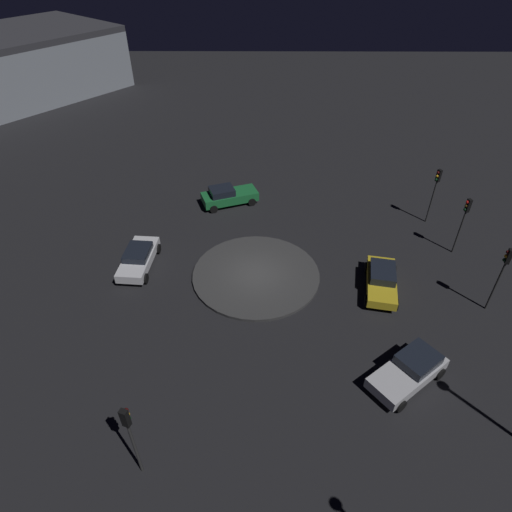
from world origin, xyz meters
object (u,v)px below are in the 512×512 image
object	(u,v)px
car_yellow	(382,280)
traffic_light_south	(503,268)
traffic_light_west	(130,430)
car_white	(138,258)
car_silver	(410,370)
traffic_light_southeast	(436,186)
car_green	(228,196)
traffic_light_south_near	(464,216)

from	to	relation	value
car_yellow	traffic_light_south	bearing A→B (deg)	85.00
traffic_light_west	car_yellow	bearing A→B (deg)	-27.02
car_white	traffic_light_south	world-z (taller)	traffic_light_south
car_silver	traffic_light_southeast	xyz separation A→B (m)	(14.33, -5.18, 2.34)
car_green	traffic_light_west	distance (m)	21.71
traffic_light_south	car_silver	bearing A→B (deg)	52.17
traffic_light_south	car_white	bearing A→B (deg)	1.84
traffic_light_southeast	traffic_light_south_near	bearing A→B (deg)	74.43
traffic_light_southeast	car_yellow	bearing A→B (deg)	29.64
traffic_light_southeast	car_white	bearing A→B (deg)	-11.52
traffic_light_southeast	traffic_light_south_near	size ratio (longest dim) A/B	1.03
car_white	traffic_light_south	distance (m)	21.89
car_silver	traffic_light_south	bearing A→B (deg)	-176.94
car_yellow	traffic_light_west	world-z (taller)	traffic_light_west
car_green	traffic_light_south_near	distance (m)	17.20
car_silver	traffic_light_south_near	distance (m)	12.30
car_silver	car_yellow	xyz separation A→B (m)	(6.77, -0.08, -0.00)
traffic_light_west	traffic_light_south_near	distance (m)	23.81
traffic_light_west	traffic_light_south_near	world-z (taller)	traffic_light_west
traffic_light_southeast	traffic_light_south_near	xyz separation A→B (m)	(-3.77, -0.72, -0.09)
traffic_light_southeast	traffic_light_south	world-z (taller)	traffic_light_south
traffic_light_south	traffic_light_west	xyz separation A→B (m)	(-9.74, 18.40, 0.03)
traffic_light_south	traffic_light_south_near	bearing A→B (deg)	-77.18
traffic_light_south	traffic_light_south_near	distance (m)	5.49
car_white	traffic_light_southeast	size ratio (longest dim) A/B	1.02
car_silver	car_green	size ratio (longest dim) A/B	0.95
car_white	car_silver	xyz separation A→B (m)	(-8.87, -15.44, 0.04)
car_silver	traffic_light_west	xyz separation A→B (m)	(-4.66, 12.42, 2.41)
car_silver	traffic_light_south	xyz separation A→B (m)	(5.08, -5.99, 2.38)
car_yellow	traffic_light_south_near	world-z (taller)	traffic_light_south_near
car_silver	traffic_light_west	distance (m)	13.48
car_white	car_yellow	size ratio (longest dim) A/B	0.97
car_white	car_yellow	bearing A→B (deg)	-93.29
traffic_light_southeast	traffic_light_south	distance (m)	9.29
car_silver	car_green	world-z (taller)	car_green
traffic_light_southeast	car_green	bearing A→B (deg)	-35.54
car_yellow	traffic_light_south_near	size ratio (longest dim) A/B	1.08
car_white	traffic_light_south	xyz separation A→B (m)	(-3.79, -21.42, 2.42)
traffic_light_south_near	car_green	bearing A→B (deg)	-32.26
traffic_light_south	car_yellow	bearing A→B (deg)	-4.15
car_silver	traffic_light_south_near	size ratio (longest dim) A/B	1.06
car_yellow	traffic_light_southeast	distance (m)	9.41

